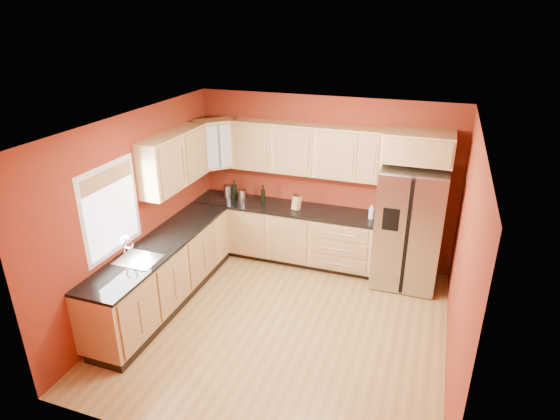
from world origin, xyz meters
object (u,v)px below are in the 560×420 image
Objects in this scene: refrigerator at (409,227)px; soap_dispenser at (371,212)px; knife_block at (297,203)px; canister_left at (228,192)px; wine_bottle_a at (263,194)px.

soap_dispenser is at bearing 174.84° from refrigerator.
refrigerator is at bearing 21.27° from knife_block.
canister_left is 1.05× the size of knife_block.
knife_block is at bearing -178.50° from soap_dispenser.
wine_bottle_a reaches higher than canister_left.
wine_bottle_a reaches higher than knife_block.
canister_left is 1.03× the size of soap_dispenser.
wine_bottle_a is 1.48× the size of knife_block.
soap_dispenser reaches higher than knife_block.
wine_bottle_a is 1.70m from soap_dispenser.
canister_left is 1.19m from knife_block.
canister_left is 0.71× the size of wine_bottle_a.
refrigerator is 8.52× the size of knife_block.
refrigerator is 5.78× the size of wine_bottle_a.
wine_bottle_a is at bearing 179.06° from soap_dispenser.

